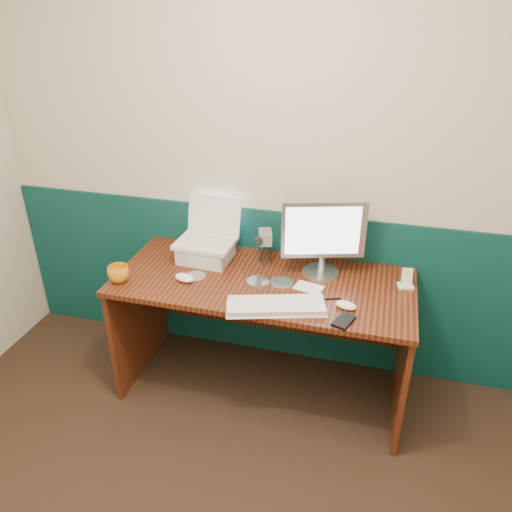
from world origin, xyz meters
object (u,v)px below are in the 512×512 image
(desk, at_px, (263,336))
(laptop, at_px, (204,223))
(monitor, at_px, (323,237))
(mug, at_px, (119,274))
(keyboard, at_px, (276,306))
(camcorder, at_px, (265,246))

(desk, relative_size, laptop, 4.96)
(monitor, relative_size, mug, 3.88)
(desk, bearing_deg, monitor, 26.31)
(keyboard, relative_size, mug, 4.16)
(desk, bearing_deg, camcorder, 101.16)
(mug, distance_m, camcorder, 0.81)
(laptop, height_order, camcorder, laptop)
(monitor, bearing_deg, mug, -177.42)
(camcorder, bearing_deg, mug, -168.06)
(mug, height_order, camcorder, camcorder)
(laptop, bearing_deg, mug, -133.35)
(monitor, xyz_separation_m, keyboard, (-0.16, -0.40, -0.21))
(keyboard, distance_m, mug, 0.87)
(camcorder, bearing_deg, desk, -96.11)
(desk, height_order, mug, mug)
(monitor, bearing_deg, desk, -170.30)
(mug, bearing_deg, desk, 16.21)
(keyboard, bearing_deg, monitor, 51.59)
(desk, xyz_separation_m, mug, (-0.74, -0.22, 0.42))
(laptop, relative_size, mug, 2.83)
(desk, distance_m, laptop, 0.73)
(keyboard, xyz_separation_m, camcorder, (-0.17, 0.44, 0.09))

